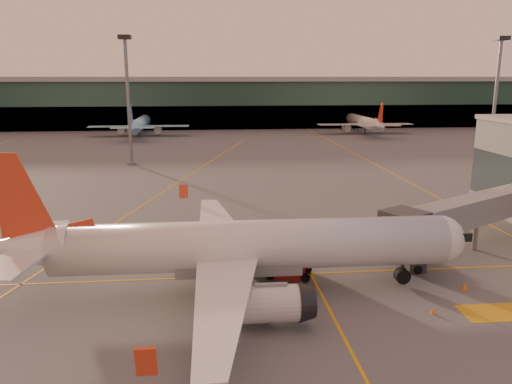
{
  "coord_description": "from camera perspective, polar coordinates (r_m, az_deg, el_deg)",
  "views": [
    {
      "loc": [
        -4.06,
        -37.35,
        17.73
      ],
      "look_at": [
        1.1,
        17.17,
        5.0
      ],
      "focal_mm": 35.0,
      "sensor_mm": 36.0,
      "label": 1
    }
  ],
  "objects": [
    {
      "name": "ground",
      "position": [
        41.54,
        0.74,
        -12.18
      ],
      "size": [
        600.0,
        600.0,
        0.0
      ],
      "primitive_type": "plane",
      "color": "#4C4F54",
      "rests_on": "ground"
    },
    {
      "name": "taxi_markings",
      "position": [
        83.8,
        -7.52,
        0.76
      ],
      "size": [
        100.12,
        173.0,
        0.01
      ],
      "color": "#CA8F13",
      "rests_on": "ground"
    },
    {
      "name": "terminal",
      "position": [
        179.41,
        -4.18,
        10.19
      ],
      "size": [
        400.0,
        20.0,
        17.6
      ],
      "color": "#19382D",
      "rests_on": "ground"
    },
    {
      "name": "mast_west_near",
      "position": [
        104.61,
        -14.45,
        11.11
      ],
      "size": [
        2.4,
        2.4,
        25.6
      ],
      "color": "slate",
      "rests_on": "ground"
    },
    {
      "name": "mast_east_near",
      "position": [
        115.62,
        25.76,
        10.4
      ],
      "size": [
        2.4,
        2.4,
        25.6
      ],
      "color": "slate",
      "rests_on": "ground"
    },
    {
      "name": "distant_aircraft_row",
      "position": [
        157.27,
        -11.63,
        6.35
      ],
      "size": [
        290.0,
        34.0,
        13.0
      ],
      "color": "#8BC6E8",
      "rests_on": "ground"
    },
    {
      "name": "main_airplane",
      "position": [
        41.41,
        -2.33,
        -6.4
      ],
      "size": [
        39.93,
        35.85,
        12.08
      ],
      "rotation": [
        0.0,
        0.0,
        -0.0
      ],
      "color": "silver",
      "rests_on": "ground"
    },
    {
      "name": "jet_bridge",
      "position": [
        57.55,
        24.75,
        -1.79
      ],
      "size": [
        25.22,
        16.25,
        5.95
      ],
      "color": "slate",
      "rests_on": "ground"
    },
    {
      "name": "catering_truck",
      "position": [
        45.29,
        3.57,
        -6.91
      ],
      "size": [
        5.54,
        3.55,
        3.98
      ],
      "rotation": [
        0.0,
        0.0,
        -0.28
      ],
      "color": "red",
      "rests_on": "ground"
    },
    {
      "name": "pushback_tug",
      "position": [
        52.07,
        16.76,
        -6.68
      ],
      "size": [
        3.11,
        1.91,
        1.52
      ],
      "rotation": [
        0.0,
        0.0,
        -0.11
      ],
      "color": "black",
      "rests_on": "ground"
    },
    {
      "name": "cone_nose",
      "position": [
        46.75,
        22.73,
        -9.88
      ],
      "size": [
        0.49,
        0.49,
        0.62
      ],
      "color": "#DA630B",
      "rests_on": "ground"
    },
    {
      "name": "cone_fwd",
      "position": [
        41.43,
        19.58,
        -12.69
      ],
      "size": [
        0.4,
        0.4,
        0.5
      ],
      "color": "#DA630B",
      "rests_on": "ground"
    }
  ]
}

